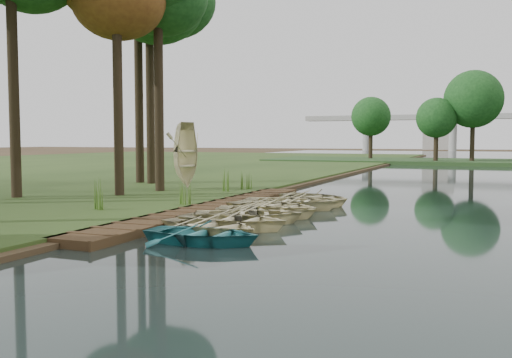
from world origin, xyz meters
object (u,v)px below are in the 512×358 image
at_px(rowboat_2, 233,218).
at_px(rowboat_1, 210,223).
at_px(stored_rowboat, 186,182).
at_px(boardwalk, 210,210).
at_px(rowboat_0, 203,231).

bearing_deg(rowboat_2, rowboat_1, 172.97).
xyz_separation_m(rowboat_1, rowboat_2, (0.17, 1.22, 0.02)).
height_order(rowboat_2, stored_rowboat, stored_rowboat).
relative_size(boardwalk, rowboat_2, 4.53).
bearing_deg(rowboat_1, boardwalk, 45.18).
distance_m(rowboat_1, stored_rowboat, 12.88).
relative_size(rowboat_1, rowboat_2, 0.95).
height_order(rowboat_0, rowboat_2, rowboat_2).
height_order(rowboat_0, stored_rowboat, stored_rowboat).
bearing_deg(boardwalk, rowboat_0, -64.68).
bearing_deg(rowboat_2, rowboat_0, -172.98).
xyz_separation_m(boardwalk, rowboat_1, (2.37, -4.65, 0.25)).
distance_m(rowboat_0, rowboat_2, 2.54).
distance_m(rowboat_0, rowboat_1, 1.38).
relative_size(rowboat_2, stored_rowboat, 1.04).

